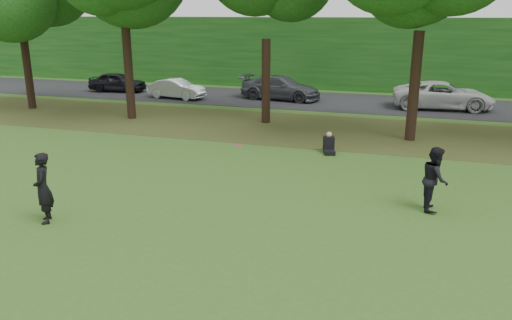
% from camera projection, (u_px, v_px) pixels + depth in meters
% --- Properties ---
extents(ground, '(120.00, 120.00, 0.00)m').
position_uv_depth(ground, '(223.00, 251.00, 11.61)').
color(ground, '#38561A').
rests_on(ground, ground).
extents(leaf_litter, '(60.00, 7.00, 0.01)m').
position_uv_depth(leaf_litter, '(321.00, 130.00, 23.51)').
color(leaf_litter, '#4A3C1A').
rests_on(leaf_litter, ground).
extents(street, '(70.00, 7.00, 0.02)m').
position_uv_depth(street, '(344.00, 102.00, 30.84)').
color(street, black).
rests_on(street, ground).
extents(far_hedge, '(70.00, 3.00, 5.00)m').
position_uv_depth(far_hedge, '(357.00, 54.00, 35.62)').
color(far_hedge, '#164914').
rests_on(far_hedge, ground).
extents(player_left, '(0.77, 0.82, 1.89)m').
position_uv_depth(player_left, '(43.00, 188.00, 12.99)').
color(player_left, black).
rests_on(player_left, ground).
extents(player_right, '(0.73, 0.92, 1.82)m').
position_uv_depth(player_right, '(435.00, 179.00, 13.82)').
color(player_right, black).
rests_on(player_right, ground).
extents(parked_cars, '(38.12, 4.10, 1.55)m').
position_uv_depth(parked_cars, '(369.00, 93.00, 29.41)').
color(parked_cars, black).
rests_on(parked_cars, street).
extents(frisbee, '(0.35, 0.34, 0.10)m').
position_uv_depth(frisbee, '(239.00, 145.00, 12.89)').
color(frisbee, '#F61451').
rests_on(frisbee, ground).
extents(seated_person, '(0.61, 0.82, 0.83)m').
position_uv_depth(seated_person, '(329.00, 145.00, 19.67)').
color(seated_person, black).
rests_on(seated_person, ground).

